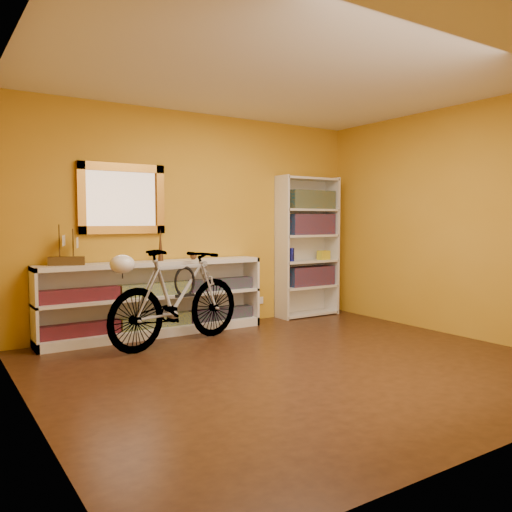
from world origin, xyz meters
TOP-DOWN VIEW (x-y plane):
  - floor at (0.00, 0.00)m, footprint 4.50×4.00m
  - ceiling at (0.00, 0.00)m, footprint 4.50×4.00m
  - back_wall at (0.00, 2.00)m, footprint 4.50×0.01m
  - left_wall at (-2.25, 0.00)m, footprint 0.01×4.00m
  - right_wall at (2.25, 0.00)m, footprint 0.01×4.00m
  - gilt_mirror at (-0.95, 1.97)m, footprint 0.98×0.06m
  - wall_socket at (0.90, 1.99)m, footprint 0.09×0.02m
  - console_unit at (-0.64, 1.81)m, footprint 2.60×0.35m
  - cd_row_lower at (-0.64, 1.79)m, footprint 2.50×0.13m
  - cd_row_upper at (-0.64, 1.79)m, footprint 2.50×0.13m
  - model_ship at (-1.59, 1.81)m, footprint 0.38×0.24m
  - toy_car at (-1.06, 1.81)m, footprint 0.00×0.00m
  - bronze_ornament at (-0.57, 1.81)m, footprint 0.06×0.06m
  - decorative_orb at (-0.16, 1.81)m, footprint 0.08×0.08m
  - bookcase at (1.58, 1.84)m, footprint 0.90×0.30m
  - book_row_a at (1.63, 1.84)m, footprint 0.70×0.22m
  - book_row_b at (1.63, 1.84)m, footprint 0.70×0.22m
  - book_row_c at (1.63, 1.84)m, footprint 0.70×0.22m
  - travel_mug at (1.29, 1.82)m, footprint 0.08×0.08m
  - red_tin at (1.38, 1.87)m, footprint 0.17×0.17m
  - yellow_bag at (1.83, 1.80)m, footprint 0.17×0.12m
  - bicycle at (-0.60, 1.30)m, footprint 0.86×1.78m
  - helmet at (-1.24, 1.13)m, footprint 0.24×0.23m
  - u_lock at (-0.50, 1.32)m, footprint 0.24×0.03m

SIDE VIEW (x-z plane):
  - floor at x=0.00m, z-range -0.01..0.00m
  - cd_row_lower at x=-0.64m, z-range 0.10..0.24m
  - wall_socket at x=0.90m, z-range 0.21..0.29m
  - console_unit at x=-0.64m, z-range 0.00..0.85m
  - bicycle at x=-0.60m, z-range 0.00..1.02m
  - cd_row_upper at x=-0.64m, z-range 0.47..0.60m
  - book_row_a at x=1.63m, z-range 0.42..0.68m
  - u_lock at x=-0.50m, z-range 0.54..0.78m
  - yellow_bag at x=1.83m, z-range 0.77..0.89m
  - toy_car at x=-1.06m, z-range 0.85..0.85m
  - travel_mug at x=1.29m, z-range 0.77..0.94m
  - decorative_orb at x=-0.16m, z-range 0.85..0.93m
  - helmet at x=-1.24m, z-range 0.80..0.98m
  - bookcase at x=1.58m, z-range 0.00..1.90m
  - bronze_ornament at x=-0.57m, z-range 0.85..1.22m
  - model_ship at x=-1.59m, z-range 0.85..1.27m
  - book_row_b at x=1.63m, z-range 1.11..1.40m
  - back_wall at x=0.00m, z-range 0.00..2.60m
  - left_wall at x=-2.25m, z-range 0.00..2.60m
  - right_wall at x=2.25m, z-range 0.00..2.60m
  - gilt_mirror at x=-0.95m, z-range 1.16..1.94m
  - red_tin at x=1.38m, z-range 1.46..1.64m
  - book_row_c at x=1.63m, z-range 1.46..1.71m
  - ceiling at x=0.00m, z-range 2.60..2.61m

